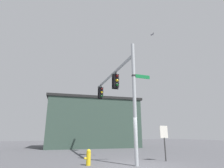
# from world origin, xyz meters

# --- Properties ---
(ground_plane) EXTENTS (80.00, 80.00, 0.00)m
(ground_plane) POSITION_xyz_m (0.00, 0.00, 0.00)
(ground_plane) COLOR #4C4C51
(signal_pole) EXTENTS (0.21, 0.21, 7.09)m
(signal_pole) POSITION_xyz_m (0.00, 0.00, 3.54)
(signal_pole) COLOR #ADB2B7
(signal_pole) RESTS_ON ground
(mast_arm) EXTENTS (0.83, 8.21, 0.21)m
(mast_arm) POSITION_xyz_m (-0.31, -4.10, 6.31)
(mast_arm) COLOR #ADB2B7
(traffic_light_nearest_pole) EXTENTS (0.54, 0.49, 1.31)m
(traffic_light_nearest_pole) POSITION_xyz_m (-0.23, -2.97, 5.51)
(traffic_light_nearest_pole) COLOR black
(traffic_light_mid_inner) EXTENTS (0.54, 0.49, 1.31)m
(traffic_light_mid_inner) POSITION_xyz_m (-0.54, -7.15, 5.51)
(traffic_light_mid_inner) COLOR black
(street_name_sign) EXTENTS (1.21, 0.25, 0.22)m
(street_name_sign) POSITION_xyz_m (-0.35, 0.03, 4.98)
(street_name_sign) COLOR #147238
(bird_flying) EXTENTS (0.24, 0.36, 0.09)m
(bird_flying) POSITION_xyz_m (-1.80, -0.26, 8.37)
(bird_flying) COLOR gray
(storefront_building) EXTENTS (12.32, 7.70, 6.08)m
(storefront_building) POSITION_xyz_m (-1.94, -13.88, 3.05)
(storefront_building) COLOR #33473D
(storefront_building) RESTS_ON ground
(tree_by_storefront) EXTENTS (3.31, 3.31, 6.18)m
(tree_by_storefront) POSITION_xyz_m (-1.37, -13.80, 4.51)
(tree_by_storefront) COLOR #4C3823
(tree_by_storefront) RESTS_ON ground
(fire_hydrant) EXTENTS (0.35, 0.24, 0.82)m
(fire_hydrant) POSITION_xyz_m (2.28, -1.19, 0.42)
(fire_hydrant) COLOR yellow
(fire_hydrant) RESTS_ON ground
(historical_marker) EXTENTS (0.60, 0.08, 2.13)m
(historical_marker) POSITION_xyz_m (-2.58, -0.79, 1.40)
(historical_marker) COLOR #333333
(historical_marker) RESTS_ON ground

